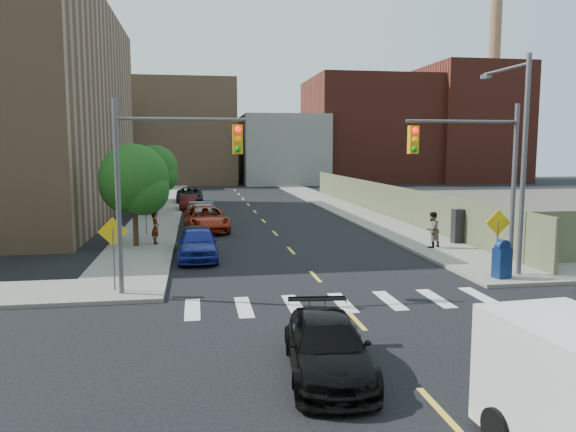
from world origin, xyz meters
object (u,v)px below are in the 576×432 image
object	(u,v)px
parked_car_red	(206,219)
pedestrian_west	(155,228)
mailbox	(502,259)
payphone	(457,226)
pedestrian_east	(432,230)
black_sedan	(328,347)
parked_car_silver	(204,215)
parked_car_maroon	(188,203)
parked_car_grey	(189,195)
parked_car_black	(192,240)
parked_car_white	(197,212)
parked_car_blue	(197,243)

from	to	relation	value
parked_car_red	pedestrian_west	size ratio (longest dim) A/B	3.32
mailbox	pedestrian_west	size ratio (longest dim) A/B	0.90
mailbox	payphone	bearing A→B (deg)	62.32
pedestrian_west	pedestrian_east	distance (m)	14.66
black_sedan	mailbox	world-z (taller)	mailbox
parked_car_silver	parked_car_maroon	bearing A→B (deg)	93.64
parked_car_grey	mailbox	world-z (taller)	mailbox
black_sedan	pedestrian_west	distance (m)	18.99
parked_car_black	pedestrian_east	size ratio (longest dim) A/B	2.12
parked_car_black	parked_car_white	size ratio (longest dim) A/B	1.08
pedestrian_east	black_sedan	bearing A→B (deg)	34.54
parked_car_silver	parked_car_white	xyz separation A→B (m)	(-0.47, 3.29, -0.14)
parked_car_grey	pedestrian_east	world-z (taller)	pedestrian_east
parked_car_grey	mailbox	bearing A→B (deg)	-70.82
payphone	parked_car_blue	bearing A→B (deg)	179.16
black_sedan	mailbox	xyz separation A→B (m)	(8.99, 7.90, 0.23)
parked_car_maroon	payphone	size ratio (longest dim) A/B	2.08
parked_car_silver	parked_car_maroon	distance (m)	10.08
parked_car_black	parked_car_red	xyz separation A→B (m)	(0.86, 7.35, 0.14)
black_sedan	pedestrian_west	size ratio (longest dim) A/B	2.69
parked_car_silver	black_sedan	xyz separation A→B (m)	(2.48, -26.01, -0.09)
parked_car_blue	parked_car_silver	world-z (taller)	parked_car_blue
parked_car_blue	parked_car_grey	bearing A→B (deg)	91.04
parked_car_black	parked_car_silver	world-z (taller)	parked_car_silver
payphone	pedestrian_west	size ratio (longest dim) A/B	1.08
parked_car_blue	parked_car_maroon	size ratio (longest dim) A/B	1.20
parked_car_maroon	parked_car_grey	bearing A→B (deg)	90.31
black_sedan	payphone	distance (m)	19.43
parked_car_blue	parked_car_silver	bearing A→B (deg)	87.35
parked_car_grey	mailbox	xyz separation A→B (m)	(12.61, -34.61, 0.15)
parked_car_blue	payphone	xyz separation A→B (m)	(13.99, 1.62, 0.28)
black_sedan	parked_car_silver	bearing A→B (deg)	101.00
payphone	parked_car_red	bearing A→B (deg)	143.04
payphone	pedestrian_west	world-z (taller)	payphone
parked_car_silver	parked_car_white	world-z (taller)	parked_car_silver
parked_car_black	parked_car_red	distance (m)	7.40
parked_car_red	parked_car_black	bearing A→B (deg)	-101.45
parked_car_blue	parked_car_white	size ratio (longest dim) A/B	1.28
parked_car_red	parked_car_grey	distance (m)	18.99
parked_car_white	pedestrian_east	bearing A→B (deg)	-54.36
parked_car_black	parked_car_red	size ratio (longest dim) A/B	0.69
pedestrian_west	parked_car_red	bearing A→B (deg)	-24.38
parked_car_silver	mailbox	bearing A→B (deg)	-60.76
parked_car_white	parked_car_maroon	bearing A→B (deg)	91.96
parked_car_maroon	parked_car_blue	bearing A→B (deg)	-87.42
parked_car_white	black_sedan	xyz separation A→B (m)	(2.95, -29.30, 0.05)
parked_car_red	black_sedan	size ratio (longest dim) A/B	1.23
parked_car_silver	pedestrian_west	world-z (taller)	pedestrian_west
black_sedan	payphone	world-z (taller)	payphone
parked_car_black	parked_car_grey	size ratio (longest dim) A/B	0.73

